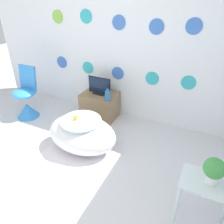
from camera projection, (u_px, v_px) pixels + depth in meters
The scene contains 11 objects.
ground_plane at pixel (30, 211), 2.22m from camera, with size 12.00×12.00×0.00m, color silver.
wall_back_dotted at pixel (119, 37), 3.25m from camera, with size 4.84×0.05×2.60m.
rug at pixel (77, 155), 2.94m from camera, with size 0.92×0.82×0.01m.
bathtub at pixel (82, 134), 2.95m from camera, with size 0.96×0.66×0.47m.
rubber_duck at pixel (75, 117), 2.80m from camera, with size 0.06×0.06×0.07m.
chair at pixel (26, 102), 3.66m from camera, with size 0.38×0.38×0.86m.
tv_cabinet at pixel (100, 105), 3.68m from camera, with size 0.57×0.43×0.43m.
tv at pixel (99, 87), 3.50m from camera, with size 0.38×0.12×0.28m.
vase at pixel (108, 96), 3.31m from camera, with size 0.08×0.08×0.19m.
side_table at pixel (206, 194), 1.85m from camera, with size 0.46×0.30×0.59m.
potted_plant_left at pixel (214, 170), 1.70m from camera, with size 0.17×0.17×0.25m.
Camera 1 is at (1.36, -0.90, 1.99)m, focal length 35.00 mm.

